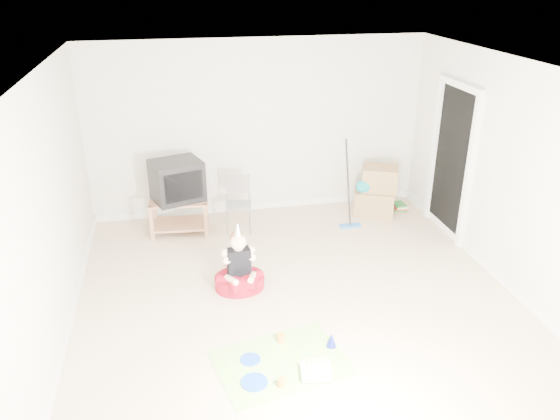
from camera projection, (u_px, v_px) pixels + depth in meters
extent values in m
plane|color=beige|center=(295.00, 293.00, 6.38)|extent=(5.00, 5.00, 0.00)
cube|color=black|center=(452.00, 163.00, 7.49)|extent=(0.02, 0.90, 2.05)
cube|color=#9F6948|center=(179.00, 200.00, 7.66)|extent=(0.85, 0.58, 0.03)
cube|color=#9F6948|center=(180.00, 224.00, 7.81)|extent=(0.85, 0.58, 0.03)
cube|color=#9F6948|center=(152.00, 223.00, 7.52)|extent=(0.05, 0.05, 0.50)
cube|color=#9F6948|center=(206.00, 221.00, 7.59)|extent=(0.05, 0.05, 0.50)
cube|color=#9F6948|center=(155.00, 210.00, 7.92)|extent=(0.05, 0.05, 0.50)
cube|color=#9F6948|center=(206.00, 208.00, 8.00)|extent=(0.05, 0.05, 0.50)
cube|color=black|center=(177.00, 180.00, 7.54)|extent=(0.79, 0.72, 0.56)
cube|color=gray|center=(238.00, 205.00, 7.75)|extent=(0.40, 0.38, 0.03)
cylinder|color=gray|center=(227.00, 205.00, 7.74)|extent=(0.02, 0.02, 0.79)
cylinder|color=gray|center=(250.00, 204.00, 7.76)|extent=(0.02, 0.02, 0.79)
cube|color=#987649|center=(375.00, 202.00, 8.36)|extent=(0.72, 0.65, 0.39)
cube|color=#987649|center=(380.00, 179.00, 8.22)|extent=(0.63, 0.57, 0.36)
ellipsoid|color=#0C818C|center=(364.00, 186.00, 8.15)|extent=(0.26, 0.18, 0.21)
cube|color=blue|center=(350.00, 226.00, 7.99)|extent=(0.31, 0.11, 0.03)
cylinder|color=black|center=(352.00, 187.00, 7.74)|extent=(0.02, 0.41, 1.20)
cube|color=#226729|center=(399.00, 208.00, 8.58)|extent=(0.25, 0.29, 0.03)
cube|color=#B03425|center=(400.00, 207.00, 8.56)|extent=(0.22, 0.27, 0.03)
cube|color=beige|center=(400.00, 205.00, 8.55)|extent=(0.19, 0.24, 0.03)
cube|color=#226729|center=(400.00, 203.00, 8.54)|extent=(0.18, 0.23, 0.03)
cylinder|color=maroon|center=(240.00, 282.00, 6.46)|extent=(0.62, 0.62, 0.16)
cube|color=black|center=(239.00, 263.00, 6.35)|extent=(0.27, 0.16, 0.36)
sphere|color=beige|center=(238.00, 242.00, 6.24)|extent=(0.20, 0.20, 0.19)
cone|color=white|center=(238.00, 229.00, 6.18)|extent=(0.10, 0.10, 0.14)
cube|color=#EF3290|center=(281.00, 362.00, 5.27)|extent=(1.39, 1.13, 0.01)
cube|color=white|center=(316.00, 372.00, 5.08)|extent=(0.32, 0.27, 0.08)
cube|color=#43BC70|center=(316.00, 375.00, 5.09)|extent=(0.32, 0.27, 0.01)
cylinder|color=beige|center=(306.00, 370.00, 5.00)|extent=(0.01, 0.01, 0.06)
cylinder|color=beige|center=(310.00, 369.00, 5.01)|extent=(0.01, 0.01, 0.06)
cylinder|color=beige|center=(315.00, 369.00, 5.01)|extent=(0.01, 0.01, 0.06)
cylinder|color=beige|center=(319.00, 369.00, 5.01)|extent=(0.01, 0.01, 0.06)
cylinder|color=beige|center=(323.00, 369.00, 5.01)|extent=(0.01, 0.01, 0.06)
cylinder|color=beige|center=(328.00, 369.00, 5.01)|extent=(0.01, 0.01, 0.06)
cylinder|color=beige|center=(305.00, 363.00, 5.09)|extent=(0.01, 0.01, 0.06)
cylinder|color=beige|center=(309.00, 363.00, 5.09)|extent=(0.01, 0.01, 0.06)
cylinder|color=beige|center=(314.00, 363.00, 5.09)|extent=(0.01, 0.01, 0.06)
cylinder|color=beige|center=(318.00, 363.00, 5.09)|extent=(0.01, 0.01, 0.06)
cylinder|color=beige|center=(322.00, 362.00, 5.09)|extent=(0.01, 0.01, 0.06)
cylinder|color=beige|center=(326.00, 362.00, 5.10)|extent=(0.01, 0.01, 0.06)
cylinder|color=#1744BA|center=(250.00, 359.00, 5.29)|extent=(0.28, 0.28, 0.01)
cylinder|color=#1744BA|center=(254.00, 382.00, 5.00)|extent=(0.29, 0.29, 0.01)
cylinder|color=orange|center=(281.00, 338.00, 5.53)|extent=(0.08, 0.08, 0.09)
cylinder|color=orange|center=(281.00, 382.00, 4.95)|extent=(0.08, 0.08, 0.08)
cone|color=#171EA1|center=(331.00, 340.00, 5.45)|extent=(0.13, 0.13, 0.15)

